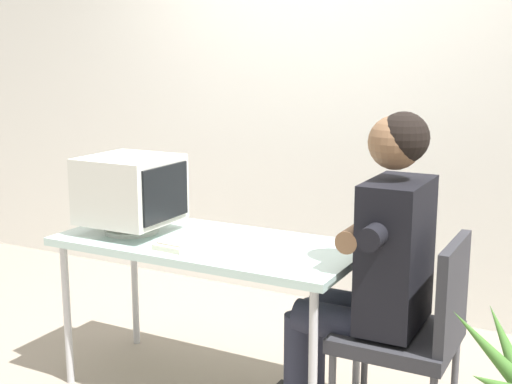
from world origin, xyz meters
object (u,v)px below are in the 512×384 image
(keyboard, at_px, (195,238))
(person_seated, at_px, (374,261))
(office_chair, at_px, (414,327))
(desk, at_px, (208,252))
(crt_monitor, at_px, (131,190))

(keyboard, xyz_separation_m, person_seated, (0.83, 0.04, 0.00))
(keyboard, relative_size, office_chair, 0.50)
(desk, relative_size, crt_monitor, 3.42)
(desk, xyz_separation_m, keyboard, (-0.04, -0.04, 0.07))
(crt_monitor, height_order, office_chair, crt_monitor)
(crt_monitor, xyz_separation_m, person_seated, (1.18, 0.05, -0.19))
(keyboard, distance_m, person_seated, 0.83)
(desk, height_order, keyboard, keyboard)
(crt_monitor, distance_m, keyboard, 0.40)
(crt_monitor, bearing_deg, person_seated, 2.46)
(desk, bearing_deg, crt_monitor, -173.17)
(crt_monitor, relative_size, keyboard, 0.93)
(office_chair, relative_size, person_seated, 0.64)
(office_chair, distance_m, person_seated, 0.31)
(desk, xyz_separation_m, crt_monitor, (-0.40, -0.05, 0.26))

